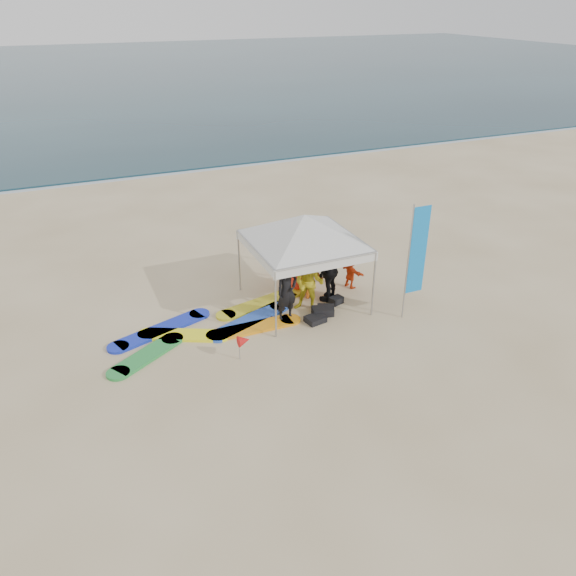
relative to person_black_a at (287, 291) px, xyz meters
The scene contains 14 objects.
ground 3.17m from the person_black_a, 91.41° to the right, with size 120.00×120.00×0.00m, color beige.
ocean 56.96m from the person_black_a, 90.08° to the left, with size 160.00×84.00×0.08m, color #0C2633.
shoreline_foam 15.18m from the person_black_a, 90.28° to the left, with size 160.00×1.20×0.01m, color silver.
person_black_a is the anchor object (origin of this frame).
person_yellow 0.78m from the person_black_a, 17.16° to the left, with size 0.82×0.64×1.68m, color gold.
person_orange_a 1.39m from the person_black_a, 44.61° to the left, with size 1.03×0.59×1.59m, color orange.
person_black_b 1.64m from the person_black_a, 19.56° to the left, with size 1.10×0.46×1.88m, color black.
person_orange_b 1.87m from the person_black_a, 55.25° to the left, with size 0.82×0.54×1.69m, color #FF2E16.
person_seated 2.69m from the person_black_a, 22.21° to the left, with size 0.87×0.28×0.94m, color red.
canopy_tent 2.03m from the person_black_a, 41.61° to the left, with size 3.93×3.93×2.96m.
feather_flag 3.47m from the person_black_a, 19.36° to the right, with size 0.54×0.04×3.17m.
marker_pennant 2.08m from the person_black_a, 142.49° to the right, with size 0.28×0.28×0.64m.
gear_pile 1.29m from the person_black_a, ahead, with size 1.46×1.09×0.22m.
surfboard_spread 2.14m from the person_black_a, 169.20° to the left, with size 5.40×2.50×0.07m.
Camera 1 is at (-4.96, -8.75, 7.69)m, focal length 35.00 mm.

